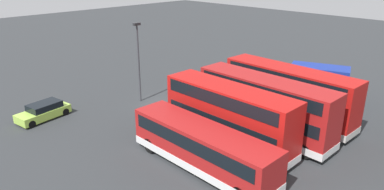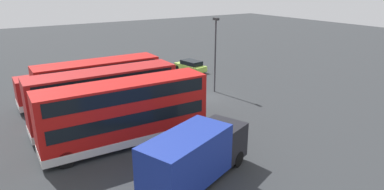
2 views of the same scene
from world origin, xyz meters
The scene contains 8 objects.
ground_plane centered at (0.00, 0.00, 0.00)m, with size 140.00×140.00×0.00m, color #2D3033.
bus_double_decker_near_end centered at (-5.43, 10.09, 2.45)m, with size 2.87×11.75×4.55m.
bus_double_decker_second centered at (-1.62, 10.27, 2.45)m, with size 2.71×11.37×4.55m.
bus_double_decker_third centered at (1.80, 9.60, 2.45)m, with size 2.63×10.50×4.55m.
bus_single_deck_fourth centered at (5.43, 10.41, 1.62)m, with size 2.65×10.99×2.95m.
box_truck_blue centered at (-11.99, 8.65, 1.71)m, with size 4.99×7.90×3.20m.
car_hatchback_silver centered at (9.42, -4.67, 0.70)m, with size 4.64×2.48×1.43m.
lamp_post_tall centered at (0.90, -2.21, 4.47)m, with size 0.70×0.30×7.60m.
Camera 1 is at (20.23, 24.38, 12.78)m, focal length 33.32 mm.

